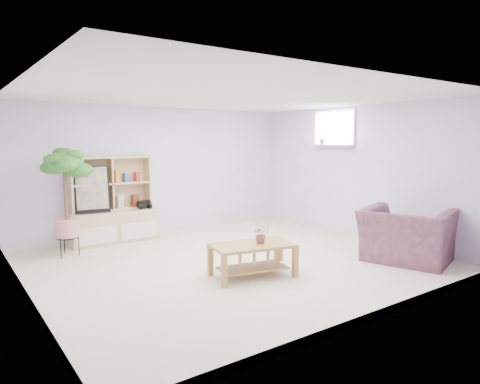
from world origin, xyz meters
TOP-DOWN VIEW (x-y plane):
  - floor at (0.00, 0.00)m, footprint 5.50×5.00m
  - ceiling at (0.00, 0.00)m, footprint 5.50×5.00m
  - walls at (0.00, 0.00)m, footprint 5.51×5.01m
  - baseboard at (0.00, 0.00)m, footprint 5.50×5.00m
  - window at (2.73, 0.60)m, footprint 0.10×0.98m
  - window_sill at (2.67, 0.60)m, footprint 0.14×1.00m
  - storage_unit at (-1.01, 2.24)m, footprint 1.50×0.50m
  - poster at (-1.38, 2.22)m, footprint 0.59×0.22m
  - toy_truck at (-0.48, 2.14)m, footprint 0.33×0.24m
  - coffee_table at (-0.18, -0.69)m, footprint 1.16×0.79m
  - table_plant at (-0.06, -0.71)m, footprint 0.27×0.25m
  - floor_tree at (-1.90, 1.75)m, footprint 0.81×0.81m
  - armchair at (2.07, -1.44)m, footprint 1.37×1.47m
  - sill_plant at (2.67, 0.83)m, footprint 0.15×0.14m

SIDE VIEW (x-z plane):
  - floor at x=0.00m, z-range -0.01..0.01m
  - baseboard at x=0.00m, z-range 0.00..0.10m
  - coffee_table at x=-0.18m, z-range 0.00..0.43m
  - armchair at x=2.07m, z-range 0.00..0.89m
  - table_plant at x=-0.06m, z-range 0.43..0.67m
  - toy_truck at x=-0.48m, z-range 0.56..0.72m
  - storage_unit at x=-1.01m, z-range 0.00..1.50m
  - floor_tree at x=-1.90m, z-range 0.00..1.67m
  - poster at x=-1.38m, z-range 0.56..1.36m
  - walls at x=0.00m, z-range 0.00..2.40m
  - window_sill at x=2.67m, z-range 1.66..1.70m
  - sill_plant at x=2.67m, z-range 1.70..1.93m
  - window at x=2.73m, z-range 1.66..2.34m
  - ceiling at x=0.00m, z-range 2.40..2.40m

